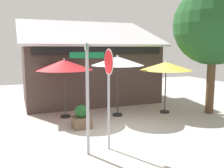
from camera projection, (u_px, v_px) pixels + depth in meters
name	position (u px, v px, depth m)	size (l,w,h in m)	color
ground_plane	(120.00, 134.00, 9.03)	(28.00, 28.00, 0.10)	#ADA8A0
cafe_building	(89.00, 70.00, 14.37)	(7.62, 4.77, 4.73)	#473833
street_sign_post	(87.00, 88.00, 6.90)	(0.89, 0.95, 3.15)	#A8AAB2
stop_sign	(109.00, 81.00, 7.28)	(0.07, 0.76, 3.00)	#A8AAB2
patio_umbrella_crimson_left	(64.00, 65.00, 10.69)	(2.47, 2.47, 2.59)	black
patio_umbrella_ivory_center	(118.00, 61.00, 10.94)	(2.32, 2.32, 2.72)	black
patio_umbrella_mustard_right	(166.00, 66.00, 11.49)	(2.39, 2.39, 2.46)	black
shade_tree	(217.00, 26.00, 11.17)	(3.79, 3.60, 5.86)	brown
sidewalk_planter	(81.00, 118.00, 9.53)	(0.67, 0.67, 0.89)	brown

